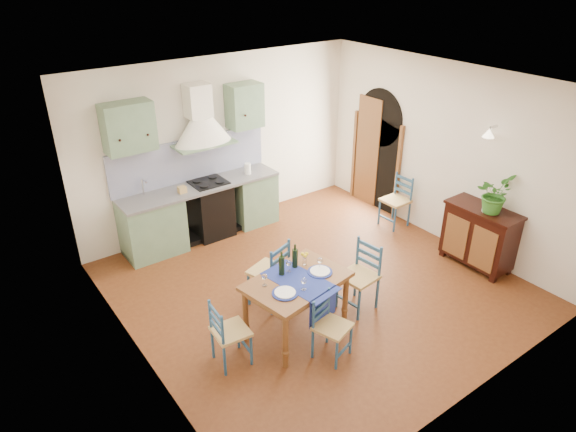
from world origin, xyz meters
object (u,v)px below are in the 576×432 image
object	(u,v)px
dining_table	(297,286)
potted_plant	(494,194)
chair_near	(330,326)
sideboard	(479,235)

from	to	relation	value
dining_table	potted_plant	world-z (taller)	potted_plant
dining_table	chair_near	size ratio (longest dim) A/B	1.66
sideboard	potted_plant	bearing A→B (deg)	-99.32
potted_plant	dining_table	bearing A→B (deg)	171.24
dining_table	sideboard	bearing A→B (deg)	-6.70
chair_near	potted_plant	xyz separation A→B (m)	(2.99, 0.09, 0.80)
dining_table	chair_near	xyz separation A→B (m)	(0.05, -0.55, -0.27)
dining_table	sideboard	distance (m)	3.08
chair_near	potted_plant	world-z (taller)	potted_plant
potted_plant	sideboard	bearing A→B (deg)	80.68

